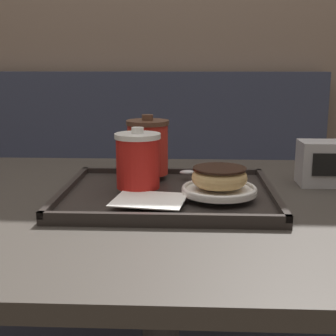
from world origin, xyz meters
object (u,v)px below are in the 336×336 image
Objects in this scene: coffee_cup_front at (138,160)px; napkin_dispenser at (321,163)px; donut_chocolate_glazed at (219,177)px; spoon at (195,173)px; coffee_cup_rear at (148,147)px.

coffee_cup_front is 1.23× the size of napkin_dispenser.
donut_chocolate_glazed reaches higher than spoon.
spoon is (0.11, -0.01, -0.06)m from coffee_cup_rear.
coffee_cup_front is at bearing -94.11° from coffee_cup_rear.
donut_chocolate_glazed is 1.08× the size of napkin_dispenser.
donut_chocolate_glazed is (0.15, -0.16, -0.03)m from coffee_cup_rear.
coffee_cup_rear is at bearing 85.89° from coffee_cup_front.
napkin_dispenser is (0.40, 0.13, -0.03)m from coffee_cup_front.
donut_chocolate_glazed is at bearing 98.43° from spoon.
coffee_cup_rear is 1.35× the size of napkin_dispenser.
coffee_cup_front reaches higher than napkin_dispenser.
napkin_dispenser is at bearing 18.41° from coffee_cup_front.
coffee_cup_rear is (0.01, 0.12, 0.01)m from coffee_cup_front.
coffee_cup_rear is at bearing 133.47° from donut_chocolate_glazed.
coffee_cup_rear is 0.12m from spoon.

